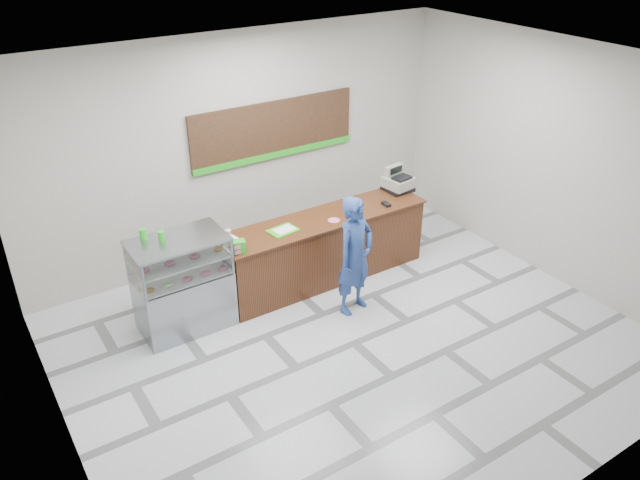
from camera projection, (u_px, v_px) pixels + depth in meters
floor at (355, 343)px, 8.12m from camera, size 7.00×7.00×0.00m
back_wall at (242, 148)px, 9.47m from camera, size 7.00×0.00×7.00m
ceiling at (364, 74)px, 6.43m from camera, size 7.00×7.00×0.00m
sales_counter at (324, 248)px, 9.27m from camera, size 3.26×0.76×1.03m
display_case at (183, 284)px, 8.13m from camera, size 1.22×0.72×1.33m
menu_board at (274, 131)px, 9.62m from camera, size 2.80×0.06×0.90m
cash_register at (398, 182)px, 9.80m from camera, size 0.46×0.47×0.38m
card_terminal at (386, 204)px, 9.37m from camera, size 0.10×0.17×0.04m
serving_tray at (283, 230)px, 8.65m from camera, size 0.43×0.33×0.02m
napkin_box at (231, 242)px, 8.25m from camera, size 0.17×0.17×0.12m
straw_cup at (228, 234)px, 8.44m from camera, size 0.08×0.08×0.12m
promo_box at (238, 247)px, 8.10m from camera, size 0.22×0.17×0.17m
donut_decal at (334, 220)px, 8.94m from camera, size 0.17×0.17×0.00m
green_cup_left at (143, 234)px, 7.79m from camera, size 0.09×0.09×0.14m
green_cup_right at (161, 236)px, 7.76m from camera, size 0.08×0.08×0.13m
customer at (355, 256)px, 8.41m from camera, size 0.70×0.55×1.71m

